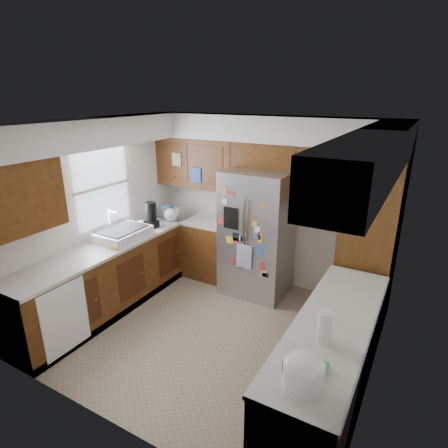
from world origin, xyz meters
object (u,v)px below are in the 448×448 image
at_px(pantry, 369,243).
at_px(rice_cooker, 304,371).
at_px(paper_towel, 325,327).
at_px(fridge, 257,233).

height_order(pantry, rice_cooker, pantry).
distance_m(rice_cooker, paper_towel, 0.55).
relative_size(rice_cooker, paper_towel, 1.07).
xyz_separation_m(pantry, fridge, (-1.50, 0.05, -0.17)).
bearing_deg(pantry, fridge, 177.94).
bearing_deg(fridge, pantry, -2.06).
relative_size(pantry, paper_towel, 7.97).
bearing_deg(paper_towel, rice_cooker, -89.31).
xyz_separation_m(pantry, rice_cooker, (-0.00, -2.48, -0.03)).
bearing_deg(pantry, rice_cooker, -90.01).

